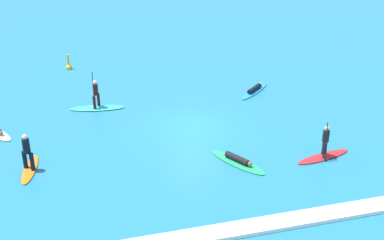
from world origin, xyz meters
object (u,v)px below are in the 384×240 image
Objects in this scene: surfer_on_green_board at (238,161)px; surfer_on_orange_board at (28,160)px; surfer_on_red_board at (324,150)px; surfer_on_blue_board at (255,90)px; surfer_on_teal_board at (97,103)px; marker_buoy at (69,66)px.

surfer_on_green_board is 9.90m from surfer_on_orange_board.
surfer_on_red_board is 1.17× the size of surfer_on_orange_board.
surfer_on_blue_board is at bearing 124.68° from surfer_on_orange_board.
surfer_on_red_board reaches higher than surfer_on_green_board.
surfer_on_teal_board is at bearing 158.95° from surfer_on_orange_board.
surfer_on_orange_board reaches higher than marker_buoy.
surfer_on_red_board is at bearing -127.72° from surfer_on_blue_board.
surfer_on_orange_board is 0.82× the size of surfer_on_teal_board.
marker_buoy is at bearing 107.06° from surfer_on_blue_board.
marker_buoy is (-1.23, 6.86, -0.16)m from surfer_on_teal_board.
marker_buoy is at bearing -64.81° from surfer_on_red_board.
surfer_on_teal_board is at bearing 138.91° from surfer_on_blue_board.
surfer_on_orange_board is at bearing 162.71° from surfer_on_blue_board.
surfer_on_green_board is 8.63m from surfer_on_blue_board.
surfer_on_teal_board is at bearing -51.08° from surfer_on_red_board.
surfer_on_green_board reaches higher than surfer_on_blue_board.
surfer_on_red_board reaches higher than surfer_on_orange_board.
surfer_on_red_board is 0.96× the size of surfer_on_teal_board.
surfer_on_red_board is at bearing 50.30° from surfer_on_green_board.
surfer_on_blue_board is at bearing -32.15° from marker_buoy.
surfer_on_red_board is (0.45, -8.32, 0.30)m from surfer_on_blue_board.
surfer_on_green_board is 1.17× the size of surfer_on_blue_board.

